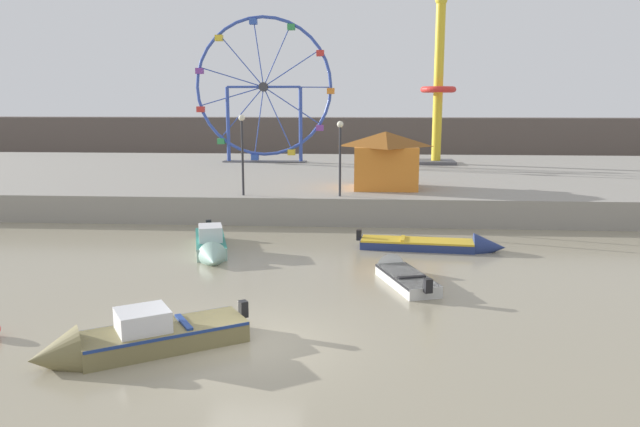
{
  "coord_description": "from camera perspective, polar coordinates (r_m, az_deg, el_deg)",
  "views": [
    {
      "loc": [
        2.8,
        -14.58,
        6.11
      ],
      "look_at": [
        1.05,
        10.43,
        1.45
      ],
      "focal_mm": 34.19,
      "sensor_mm": 36.0,
      "label": 1
    }
  ],
  "objects": [
    {
      "name": "distant_town_skyline",
      "position": [
        63.26,
        1.47,
        6.98
      ],
      "size": [
        140.0,
        3.0,
        4.4
      ],
      "primitive_type": "cube",
      "color": "#564C47",
      "rests_on": "ground_plane"
    },
    {
      "name": "motorboat_seafoam",
      "position": [
        24.99,
        -10.17,
        -2.96
      ],
      "size": [
        2.52,
        5.42,
        1.41
      ],
      "rotation": [
        0.0,
        0.0,
        4.99
      ],
      "color": "#93BCAD",
      "rests_on": "ground_plane"
    },
    {
      "name": "promenade_lamp_near",
      "position": [
        30.22,
        1.89,
        6.23
      ],
      "size": [
        0.32,
        0.32,
        3.73
      ],
      "color": "#2D2D33",
      "rests_on": "quay_promenade"
    },
    {
      "name": "motorboat_pale_grey",
      "position": [
        21.33,
        7.4,
        -5.62
      ],
      "size": [
        2.31,
        4.13,
        1.07
      ],
      "rotation": [
        0.0,
        0.0,
        1.9
      ],
      "color": "silver",
      "rests_on": "ground_plane"
    },
    {
      "name": "carnival_booth_orange_canopy",
      "position": [
        33.33,
        6.14,
        5.11
      ],
      "size": [
        3.72,
        3.44,
        3.08
      ],
      "rotation": [
        0.0,
        0.0,
        0.01
      ],
      "color": "orange",
      "rests_on": "quay_promenade"
    },
    {
      "name": "ferris_wheel_blue_frame",
      "position": [
        47.59,
        -5.3,
        11.46
      ],
      "size": [
        10.68,
        1.2,
        11.0
      ],
      "color": "#334CA8",
      "rests_on": "quay_promenade"
    },
    {
      "name": "ground_plane",
      "position": [
        16.05,
        -6.48,
        -11.91
      ],
      "size": [
        240.0,
        240.0,
        0.0
      ],
      "primitive_type": "plane",
      "color": "gray"
    },
    {
      "name": "quay_promenade",
      "position": [
        42.28,
        0.18,
        3.18
      ],
      "size": [
        110.0,
        25.23,
        1.39
      ],
      "primitive_type": "cube",
      "color": "gray",
      "rests_on": "ground_plane"
    },
    {
      "name": "drop_tower_yellow_tower",
      "position": [
        46.98,
        10.99,
        10.91
      ],
      "size": [
        2.8,
        2.8,
        12.36
      ],
      "color": "gold",
      "rests_on": "quay_promenade"
    },
    {
      "name": "motorboat_olive_wood",
      "position": [
        15.88,
        -17.4,
        -11.23
      ],
      "size": [
        5.06,
        3.88,
        1.46
      ],
      "rotation": [
        0.0,
        0.0,
        3.7
      ],
      "color": "olive",
      "rests_on": "ground_plane"
    },
    {
      "name": "promenade_lamp_far",
      "position": [
        30.77,
        -7.29,
        6.56
      ],
      "size": [
        0.32,
        0.32,
        4.04
      ],
      "color": "#2D2D33",
      "rests_on": "quay_promenade"
    },
    {
      "name": "motorboat_navy_blue",
      "position": [
        25.77,
        11.47,
        -2.9
      ],
      "size": [
        6.15,
        1.75,
        1.12
      ],
      "rotation": [
        0.0,
        0.0,
        6.18
      ],
      "color": "navy",
      "rests_on": "ground_plane"
    }
  ]
}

